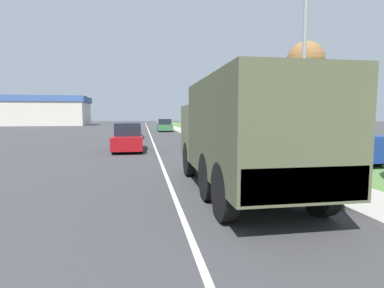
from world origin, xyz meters
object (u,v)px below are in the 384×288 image
(pickup_truck, at_px, (331,141))
(military_truck, at_px, (242,132))
(car_nearest_ahead, at_px, (128,138))
(car_second_ahead, at_px, (132,131))
(car_third_ahead, at_px, (165,126))
(lamp_post, at_px, (299,54))

(pickup_truck, bearing_deg, military_truck, -139.82)
(car_nearest_ahead, height_order, pickup_truck, pickup_truck)
(car_nearest_ahead, bearing_deg, pickup_truck, -29.47)
(car_second_ahead, distance_m, car_third_ahead, 12.62)
(car_nearest_ahead, xyz_separation_m, car_second_ahead, (-0.16, 10.68, -0.07))
(car_second_ahead, xyz_separation_m, car_third_ahead, (4.01, 11.96, 0.07))
(car_second_ahead, relative_size, car_third_ahead, 0.96)
(car_nearest_ahead, relative_size, car_third_ahead, 0.95)
(military_truck, xyz_separation_m, car_third_ahead, (0.33, 33.49, -0.92))
(car_second_ahead, distance_m, lamp_post, 20.77)
(military_truck, relative_size, car_second_ahead, 1.50)
(car_second_ahead, height_order, car_third_ahead, car_third_ahead)
(car_nearest_ahead, xyz_separation_m, pickup_truck, (9.80, -5.54, 0.17))
(car_third_ahead, xyz_separation_m, pickup_truck, (5.95, -28.18, 0.17))
(car_third_ahead, xyz_separation_m, lamp_post, (2.36, -31.41, 3.48))
(military_truck, distance_m, car_nearest_ahead, 11.44)
(car_nearest_ahead, xyz_separation_m, lamp_post, (6.21, -8.77, 3.49))
(car_second_ahead, bearing_deg, pickup_truck, -58.44)
(lamp_post, bearing_deg, car_second_ahead, 108.12)
(car_second_ahead, relative_size, pickup_truck, 0.89)
(car_third_ahead, distance_m, pickup_truck, 28.80)
(car_nearest_ahead, relative_size, car_second_ahead, 0.99)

